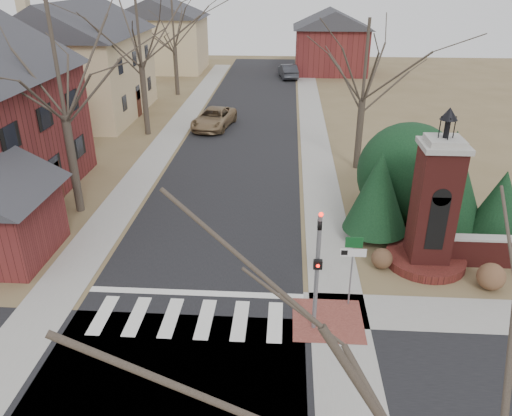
# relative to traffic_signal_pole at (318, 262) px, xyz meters

# --- Properties ---
(ground) EXTENTS (120.00, 120.00, 0.00)m
(ground) POSITION_rel_traffic_signal_pole_xyz_m (-4.30, -0.57, -2.59)
(ground) COLOR brown
(ground) RESTS_ON ground
(main_street) EXTENTS (8.00, 70.00, 0.01)m
(main_street) POSITION_rel_traffic_signal_pole_xyz_m (-4.30, 21.43, -2.58)
(main_street) COLOR black
(main_street) RESTS_ON ground
(cross_street) EXTENTS (120.00, 8.00, 0.01)m
(cross_street) POSITION_rel_traffic_signal_pole_xyz_m (-4.30, -3.57, -2.58)
(cross_street) COLOR black
(cross_street) RESTS_ON ground
(crosswalk_zone) EXTENTS (8.00, 2.20, 0.02)m
(crosswalk_zone) POSITION_rel_traffic_signal_pole_xyz_m (-4.30, 0.23, -2.58)
(crosswalk_zone) COLOR silver
(crosswalk_zone) RESTS_ON ground
(stop_bar) EXTENTS (8.00, 0.35, 0.02)m
(stop_bar) POSITION_rel_traffic_signal_pole_xyz_m (-4.30, 1.73, -2.58)
(stop_bar) COLOR silver
(stop_bar) RESTS_ON ground
(sidewalk_right_main) EXTENTS (2.00, 60.00, 0.02)m
(sidewalk_right_main) POSITION_rel_traffic_signal_pole_xyz_m (0.90, 21.43, -2.58)
(sidewalk_right_main) COLOR gray
(sidewalk_right_main) RESTS_ON ground
(sidewalk_left) EXTENTS (2.00, 60.00, 0.02)m
(sidewalk_left) POSITION_rel_traffic_signal_pole_xyz_m (-9.50, 21.43, -2.58)
(sidewalk_left) COLOR gray
(sidewalk_left) RESTS_ON ground
(curb_apron) EXTENTS (2.40, 2.40, 0.02)m
(curb_apron) POSITION_rel_traffic_signal_pole_xyz_m (0.50, 0.43, -2.57)
(curb_apron) COLOR brown
(curb_apron) RESTS_ON ground
(traffic_signal_pole) EXTENTS (0.28, 0.41, 4.50)m
(traffic_signal_pole) POSITION_rel_traffic_signal_pole_xyz_m (0.00, 0.00, 0.00)
(traffic_signal_pole) COLOR slate
(traffic_signal_pole) RESTS_ON ground
(sign_post) EXTENTS (0.90, 0.07, 2.75)m
(sign_post) POSITION_rel_traffic_signal_pole_xyz_m (1.29, 1.41, -0.64)
(sign_post) COLOR slate
(sign_post) RESTS_ON ground
(brick_gate_monument) EXTENTS (3.20, 3.20, 6.47)m
(brick_gate_monument) POSITION_rel_traffic_signal_pole_xyz_m (4.70, 4.42, -0.42)
(brick_gate_monument) COLOR #5C1F1B
(brick_gate_monument) RESTS_ON ground
(house_stucco_left) EXTENTS (9.80, 12.80, 9.28)m
(house_stucco_left) POSITION_rel_traffic_signal_pole_xyz_m (-17.80, 26.42, 2.01)
(house_stucco_left) COLOR tan
(house_stucco_left) RESTS_ON ground
(house_distant_left) EXTENTS (10.80, 8.80, 8.53)m
(house_distant_left) POSITION_rel_traffic_signal_pole_xyz_m (-16.31, 47.42, 1.66)
(house_distant_left) COLOR tan
(house_distant_left) RESTS_ON ground
(house_distant_right) EXTENTS (8.80, 8.80, 7.30)m
(house_distant_right) POSITION_rel_traffic_signal_pole_xyz_m (3.69, 47.42, 1.06)
(house_distant_right) COLOR maroon
(house_distant_right) RESTS_ON ground
(evergreen_near) EXTENTS (2.80, 2.80, 4.10)m
(evergreen_near) POSITION_rel_traffic_signal_pole_xyz_m (2.90, 6.43, -0.29)
(evergreen_near) COLOR #473D33
(evergreen_near) RESTS_ON ground
(evergreen_mid) EXTENTS (3.40, 3.40, 4.70)m
(evergreen_mid) POSITION_rel_traffic_signal_pole_xyz_m (6.20, 7.63, 0.01)
(evergreen_mid) COLOR #473D33
(evergreen_mid) RESTS_ON ground
(evergreen_far) EXTENTS (2.40, 2.40, 3.30)m
(evergreen_far) POSITION_rel_traffic_signal_pole_xyz_m (8.20, 6.63, -0.69)
(evergreen_far) COLOR #473D33
(evergreen_far) RESTS_ON ground
(evergreen_mass) EXTENTS (4.80, 4.80, 4.80)m
(evergreen_mass) POSITION_rel_traffic_signal_pole_xyz_m (4.70, 8.93, -0.19)
(evergreen_mass) COLOR black
(evergreen_mass) RESTS_ON ground
(bare_tree_0) EXTENTS (8.05, 8.05, 11.15)m
(bare_tree_0) POSITION_rel_traffic_signal_pole_xyz_m (-11.30, 8.43, 5.11)
(bare_tree_0) COLOR #473D33
(bare_tree_0) RESTS_ON ground
(bare_tree_1) EXTENTS (8.40, 8.40, 11.64)m
(bare_tree_1) POSITION_rel_traffic_signal_pole_xyz_m (-11.30, 21.43, 5.44)
(bare_tree_1) COLOR #473D33
(bare_tree_1) RESTS_ON ground
(bare_tree_2) EXTENTS (7.35, 7.35, 10.19)m
(bare_tree_2) POSITION_rel_traffic_signal_pole_xyz_m (-11.80, 34.43, 4.44)
(bare_tree_2) COLOR #473D33
(bare_tree_2) RESTS_ON ground
(bare_tree_3) EXTENTS (7.00, 7.00, 9.70)m
(bare_tree_3) POSITION_rel_traffic_signal_pole_xyz_m (3.20, 15.43, 4.10)
(bare_tree_3) COLOR #473D33
(bare_tree_3) RESTS_ON ground
(pickup_truck) EXTENTS (3.26, 5.58, 1.46)m
(pickup_truck) POSITION_rel_traffic_signal_pole_xyz_m (-6.66, 23.33, -1.86)
(pickup_truck) COLOR olive
(pickup_truck) RESTS_ON ground
(distant_car) EXTENTS (2.41, 4.91, 1.55)m
(distant_car) POSITION_rel_traffic_signal_pole_xyz_m (-1.17, 43.33, -1.81)
(distant_car) COLOR #2F3136
(distant_car) RESTS_ON ground
(dry_shrub_left) EXTENTS (0.85, 0.85, 0.85)m
(dry_shrub_left) POSITION_rel_traffic_signal_pole_xyz_m (2.87, 3.98, -2.16)
(dry_shrub_left) COLOR brown
(dry_shrub_left) RESTS_ON ground
(dry_shrub_right) EXTENTS (1.04, 1.04, 1.04)m
(dry_shrub_right) POSITION_rel_traffic_signal_pole_xyz_m (6.70, 2.77, -2.07)
(dry_shrub_right) COLOR brown
(dry_shrub_right) RESTS_ON ground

